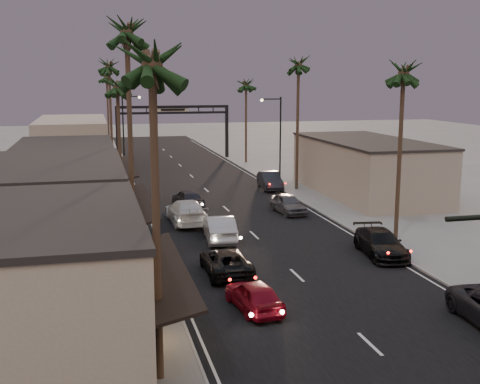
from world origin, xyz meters
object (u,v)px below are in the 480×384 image
palm_la (152,51)px  palm_rb (299,60)px  palm_rc (246,81)px  oncoming_red (254,295)px  streetlight_right (278,135)px  arch (173,119)px  streetlight_left (126,128)px  palm_ld (109,62)px  oncoming_pickup (226,262)px  palm_lc (117,81)px  oncoming_silver (220,228)px  palm_ra (404,66)px  palm_far (106,74)px  curbside_black (381,243)px  palm_lb (126,25)px

palm_la → palm_rb: palm_rb is taller
palm_rc → oncoming_red: (-12.21, -49.29, -9.75)m
streetlight_right → oncoming_red: size_ratio=2.14×
arch → streetlight_right: streetlight_right is taller
streetlight_left → palm_ld: palm_ld is taller
palm_rb → oncoming_pickup: size_ratio=2.79×
palm_lc → oncoming_silver: palm_lc is taller
oncoming_red → oncoming_silver: oncoming_silver is taller
streetlight_right → oncoming_silver: bearing=-118.2°
palm_ra → palm_far: 56.58m
streetlight_left → palm_rc: (15.52, 6.00, 5.14)m
oncoming_red → palm_rc: bearing=-111.4°
palm_rc → oncoming_silver: size_ratio=2.35×
palm_ra → arch: bearing=100.6°
streetlight_right → palm_ld: 19.78m
streetlight_right → palm_la: palm_la is taller
palm_lc → palm_rc: same height
palm_rc → palm_rb: bearing=-90.0°
palm_ld → oncoming_red: 42.25m
arch → palm_rc: 11.59m
oncoming_pickup → streetlight_left: bearing=-84.4°
streetlight_left → oncoming_pickup: 38.20m
oncoming_red → curbside_black: (9.81, 6.71, 0.06)m
palm_lb → curbside_black: 19.45m
arch → oncoming_red: bearing=-93.7°
streetlight_right → palm_la: size_ratio=0.68×
palm_rb → palm_rc: (0.00, 20.00, -1.95)m
palm_ld → curbside_black: size_ratio=2.64×
palm_far → oncoming_pickup: palm_far is taller
arch → palm_ra: size_ratio=1.15×
palm_lc → curbside_black: size_ratio=2.27×
streetlight_left → palm_lc: (-1.68, -22.00, 5.14)m
palm_la → streetlight_left: bearing=88.0°
streetlight_right → oncoming_silver: (-9.53, -17.77, -4.47)m
palm_la → oncoming_red: (4.99, 5.71, -10.73)m
arch → palm_la: palm_la is taller
palm_lb → palm_rb: 27.94m
arch → oncoming_red: size_ratio=3.62×
palm_ra → palm_rc: (0.00, 40.00, -0.97)m
arch → streetlight_right: size_ratio=1.69×
palm_far → curbside_black: bearing=-75.6°
palm_ra → oncoming_red: palm_ra is taller
palm_la → curbside_black: (14.80, 12.42, -10.66)m
oncoming_red → oncoming_silver: bearing=-102.0°
oncoming_silver → palm_far: bearing=-78.6°
streetlight_right → oncoming_red: (-10.53, -30.29, -4.61)m
streetlight_left → curbside_black: 39.13m
oncoming_red → curbside_black: size_ratio=0.78×
arch → palm_rc: bearing=-34.9°
streetlight_left → palm_ra: size_ratio=0.68×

